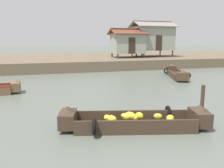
# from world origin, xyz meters

# --- Properties ---
(ground_plane) EXTENTS (300.00, 300.00, 0.00)m
(ground_plane) POSITION_xyz_m (0.00, 10.00, 0.00)
(ground_plane) COLOR #596056
(riverbank_strip) EXTENTS (160.00, 20.00, 0.99)m
(riverbank_strip) POSITION_xyz_m (0.00, 29.53, 0.50)
(riverbank_strip) COLOR brown
(riverbank_strip) RESTS_ON ground
(banana_boat) EXTENTS (4.96, 2.15, 0.80)m
(banana_boat) POSITION_xyz_m (0.20, 5.15, 0.28)
(banana_boat) COLOR #3D2D21
(banana_boat) RESTS_ON ground
(fishing_skiff_distant) EXTENTS (2.66, 5.18, 0.89)m
(fishing_skiff_distant) POSITION_xyz_m (7.75, 14.64, 0.30)
(fishing_skiff_distant) COLOR #473323
(fishing_skiff_distant) RESTS_ON ground
(stilt_house_left) EXTENTS (4.27, 3.17, 3.40)m
(stilt_house_left) POSITION_xyz_m (7.11, 24.19, 2.72)
(stilt_house_left) COLOR #4C3826
(stilt_house_left) RESTS_ON riverbank_strip
(stilt_house_mid_left) EXTENTS (5.17, 4.04, 4.40)m
(stilt_house_mid_left) POSITION_xyz_m (10.68, 25.05, 3.32)
(stilt_house_mid_left) COLOR #4C3826
(stilt_house_mid_left) RESTS_ON riverbank_strip
(mooring_post) EXTENTS (0.14, 0.14, 1.27)m
(mooring_post) POSITION_xyz_m (3.05, 5.41, 0.64)
(mooring_post) COLOR #423323
(mooring_post) RESTS_ON ground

